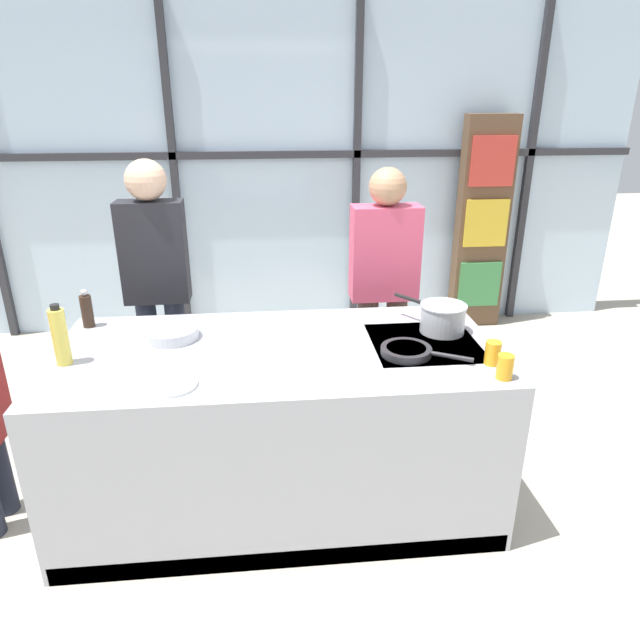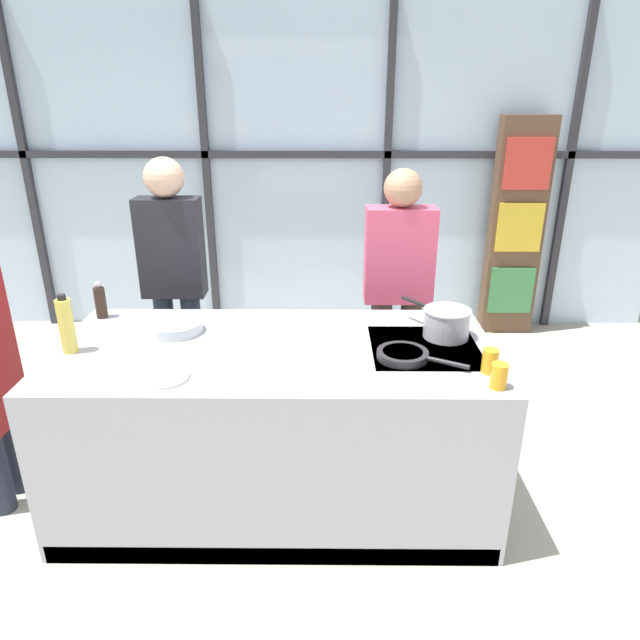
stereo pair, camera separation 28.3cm
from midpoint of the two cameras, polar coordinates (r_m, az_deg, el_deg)
The scene contains 14 objects.
ground_plane at distance 3.25m, azimuth -1.45°, elevation -17.03°, with size 18.00×18.00×0.00m, color #BCB29E.
back_window_wall at distance 5.05m, azimuth -0.68°, elevation 14.75°, with size 6.40×0.10×2.80m.
bookshelf at distance 5.26m, azimuth 20.50°, elevation 8.47°, with size 0.45×0.19×1.86m.
demo_island at distance 2.99m, azimuth -1.51°, elevation -10.47°, with size 2.14×1.01×0.88m.
spectator_far_left at distance 3.63m, azimuth -12.30°, elevation 4.53°, with size 0.39×0.24×1.69m.
spectator_center_left at distance 3.61m, azimuth 10.04°, elevation 3.63°, with size 0.42×0.23×1.62m.
frying_pan at distance 2.70m, azimuth 11.42°, elevation -3.49°, with size 0.40×0.28×0.04m.
saucepan at distance 2.96m, azimuth 15.22°, elevation -0.29°, with size 0.32×0.38×0.15m.
white_plate at distance 2.53m, azimuth -12.34°, elevation -5.65°, with size 0.22×0.22×0.01m, color white.
mixing_bowl at distance 2.99m, azimuth -11.65°, elevation -0.68°, with size 0.27×0.27×0.06m.
oil_bottle at distance 2.86m, azimuth -21.50°, elevation -0.57°, with size 0.07×0.07×0.29m.
pepper_grinder at distance 3.27m, azimuth -18.85°, elevation 1.73°, with size 0.06×0.06×0.21m.
juice_glass_near at distance 2.54m, azimuth 20.56°, elevation -5.34°, with size 0.07×0.07×0.11m, color orange.
juice_glass_far at distance 2.66m, azimuth 19.60°, elevation -3.96°, with size 0.07×0.07×0.11m, color orange.
Camera 2 is at (0.24, -2.52, 2.05)m, focal length 32.00 mm.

